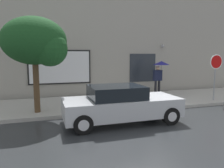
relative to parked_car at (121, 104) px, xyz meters
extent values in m
plane|color=#282B2D|center=(1.35, 0.09, -0.69)|extent=(60.00, 60.00, 0.00)
cube|color=#A3A099|center=(1.35, 3.09, -0.61)|extent=(20.00, 4.00, 0.15)
cube|color=#9E998E|center=(1.35, 5.59, 2.81)|extent=(20.00, 0.40, 7.00)
cube|color=black|center=(-1.78, 5.36, 1.14)|extent=(3.53, 0.06, 1.97)
cube|color=silver|center=(-1.78, 5.33, 1.14)|extent=(3.37, 0.03, 1.81)
cube|color=#262B33|center=(3.45, 5.37, 1.01)|extent=(1.80, 0.04, 1.80)
cone|color=#99999E|center=(4.85, 5.24, 2.41)|extent=(0.22, 0.24, 0.24)
cube|color=#B7BABF|center=(0.04, 0.00, -0.10)|extent=(4.28, 1.74, 0.66)
cube|color=black|center=(-0.17, 0.00, 0.47)|extent=(1.93, 1.53, 0.47)
cylinder|color=black|center=(1.64, 0.80, -0.37)|extent=(0.64, 0.22, 0.64)
cylinder|color=silver|center=(1.64, 0.80, -0.37)|extent=(0.35, 0.24, 0.35)
cylinder|color=black|center=(1.64, -0.80, -0.37)|extent=(0.64, 0.22, 0.64)
cylinder|color=silver|center=(1.64, -0.80, -0.37)|extent=(0.35, 0.24, 0.35)
cylinder|color=black|center=(-1.55, 0.80, -0.37)|extent=(0.64, 0.22, 0.64)
cylinder|color=silver|center=(-1.55, 0.80, -0.37)|extent=(0.35, 0.24, 0.35)
cylinder|color=black|center=(-1.55, -0.80, -0.37)|extent=(0.64, 0.22, 0.64)
cylinder|color=silver|center=(-1.55, -0.80, -0.37)|extent=(0.35, 0.24, 0.35)
cylinder|color=white|center=(1.65, 1.83, -0.21)|extent=(0.22, 0.22, 0.64)
sphere|color=#BBBBB7|center=(1.65, 1.83, 0.11)|extent=(0.23, 0.23, 0.23)
cylinder|color=#BBBBB7|center=(1.65, 1.67, -0.18)|extent=(0.09, 0.12, 0.09)
cylinder|color=#BBBBB7|center=(1.65, 1.99, -0.18)|extent=(0.09, 0.12, 0.09)
cylinder|color=white|center=(1.65, 1.83, -0.51)|extent=(0.30, 0.30, 0.06)
cylinder|color=black|center=(3.58, 3.84, -0.10)|extent=(0.14, 0.14, 0.87)
cylinder|color=black|center=(3.80, 3.84, -0.10)|extent=(0.14, 0.14, 0.87)
cube|color=#191E38|center=(3.69, 3.84, 0.64)|extent=(0.51, 0.22, 0.62)
sphere|color=tan|center=(3.69, 3.84, 1.07)|extent=(0.24, 0.24, 0.24)
cylinder|color=#4C4C51|center=(3.92, 3.84, 0.89)|extent=(0.02, 0.02, 0.90)
cone|color=navy|center=(3.92, 3.84, 1.37)|extent=(0.96, 0.96, 0.22)
cylinder|color=#4C3823|center=(-2.99, 1.90, 0.57)|extent=(0.24, 0.24, 2.22)
ellipsoid|color=#19471E|center=(-2.99, 1.90, 2.39)|extent=(2.55, 2.17, 1.92)
sphere|color=#19471E|center=(-2.41, 1.58, 2.07)|extent=(1.41, 1.41, 1.41)
cylinder|color=gray|center=(5.81, 1.67, 0.65)|extent=(0.07, 0.07, 2.37)
cylinder|color=white|center=(5.81, 1.63, 1.48)|extent=(0.76, 0.02, 0.76)
cylinder|color=red|center=(5.81, 1.62, 1.48)|extent=(0.66, 0.02, 0.66)
camera|label=1|loc=(-2.66, -7.35, 1.79)|focal=34.49mm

